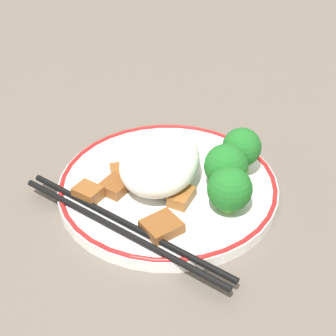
{
  "coord_description": "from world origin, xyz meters",
  "views": [
    {
      "loc": [
        -0.44,
        -0.14,
        0.37
      ],
      "look_at": [
        0.0,
        0.0,
        0.03
      ],
      "focal_mm": 60.0,
      "sensor_mm": 36.0,
      "label": 1
    }
  ],
  "objects_px": {
    "broccoli_back_left": "(230,189)",
    "broccoli_back_center": "(226,166)",
    "plate": "(168,187)",
    "chopsticks": "(123,227)",
    "broccoli_back_right": "(241,149)"
  },
  "relations": [
    {
      "from": "broccoli_back_right",
      "to": "chopsticks",
      "type": "bearing_deg",
      "value": 144.8
    },
    {
      "from": "broccoli_back_center",
      "to": "chopsticks",
      "type": "xyz_separation_m",
      "value": [
        -0.09,
        0.08,
        -0.02
      ]
    },
    {
      "from": "broccoli_back_center",
      "to": "plate",
      "type": "bearing_deg",
      "value": 100.58
    },
    {
      "from": "plate",
      "to": "broccoli_back_center",
      "type": "relative_size",
      "value": 4.54
    },
    {
      "from": "broccoli_back_center",
      "to": "broccoli_back_left",
      "type": "bearing_deg",
      "value": -161.41
    },
    {
      "from": "broccoli_back_left",
      "to": "broccoli_back_center",
      "type": "height_order",
      "value": "broccoli_back_center"
    },
    {
      "from": "broccoli_back_left",
      "to": "broccoli_back_center",
      "type": "xyz_separation_m",
      "value": [
        0.03,
        0.01,
        0.0
      ]
    },
    {
      "from": "broccoli_back_center",
      "to": "chopsticks",
      "type": "height_order",
      "value": "broccoli_back_center"
    },
    {
      "from": "broccoli_back_left",
      "to": "broccoli_back_right",
      "type": "distance_m",
      "value": 0.06
    },
    {
      "from": "plate",
      "to": "broccoli_back_left",
      "type": "distance_m",
      "value": 0.08
    },
    {
      "from": "broccoli_back_right",
      "to": "plate",
      "type": "bearing_deg",
      "value": 122.16
    },
    {
      "from": "broccoli_back_left",
      "to": "chopsticks",
      "type": "bearing_deg",
      "value": 122.89
    },
    {
      "from": "broccoli_back_left",
      "to": "chopsticks",
      "type": "relative_size",
      "value": 0.21
    },
    {
      "from": "plate",
      "to": "broccoli_back_left",
      "type": "relative_size",
      "value": 4.71
    },
    {
      "from": "plate",
      "to": "broccoli_back_right",
      "type": "bearing_deg",
      "value": -57.84
    }
  ]
}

